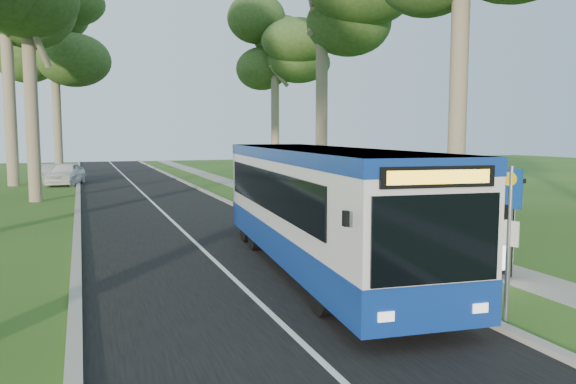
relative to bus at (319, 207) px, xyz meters
The scene contains 15 objects.
ground 2.00m from the bus, ahead, with size 120.00×120.00×0.00m, color #2D4E18.
road 10.45m from the bus, 102.85° to the left, with size 7.00×100.00×0.02m, color black.
kerb_east 10.26m from the bus, 83.19° to the left, with size 0.25×100.00×0.12m, color #9E9B93.
kerb_west 11.72m from the bus, 119.92° to the left, with size 0.25×100.00×0.12m, color #9E9B93.
centre_line 10.45m from the bus, 102.85° to the left, with size 0.12×100.00×0.01m, color white.
footpath 11.03m from the bus, 67.35° to the left, with size 1.50×100.00×0.02m, color gray.
bus is the anchor object (origin of this frame).
bus_stop_sign 5.24m from the bus, 72.94° to the right, with size 0.19×0.39×2.87m.
bus_shelter 3.98m from the bus, 23.16° to the right, with size 1.86×2.96×2.39m.
litter_bin 3.18m from the bus, 44.79° to the left, with size 0.57×0.57×1.00m.
car_white 28.47m from the bus, 103.35° to the left, with size 1.80×4.48×1.52m, color white.
car_silver 29.82m from the bus, 104.81° to the left, with size 1.42×4.08×1.35m, color #B2B6BB.
tree_west_c 21.39m from the bus, 113.34° to the left, with size 5.20×5.20×13.43m.
tree_west_e 39.99m from the bus, 100.85° to the left, with size 5.20×5.20×15.38m.
tree_east_d 32.65m from the bus, 72.99° to the left, with size 5.20×5.20×13.96m.
Camera 1 is at (-6.80, -12.96, 3.43)m, focal length 35.00 mm.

